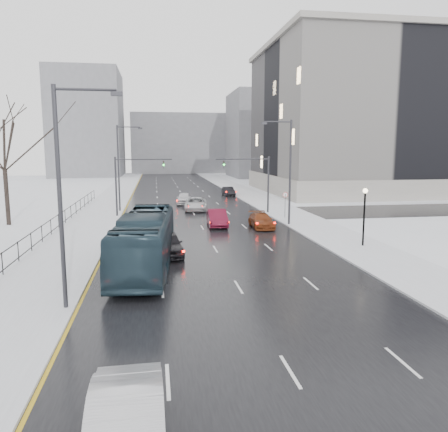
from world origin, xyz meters
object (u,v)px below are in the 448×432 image
bus (145,241)px  sedan_right_distant (228,191)px  sedan_left_near (126,430)px  streetlight_l_far (120,164)px  lamppost_r_mid (364,209)px  no_uturn_sign (285,197)px  streetlight_l_near (65,188)px  sedan_right_cross (196,204)px  mast_signal_left (126,179)px  streetlight_r_mid (288,167)px  sedan_right_near (217,218)px  sedan_right_far (261,221)px  sedan_center_far (184,198)px  mast_signal_right (259,178)px  sedan_center_near (168,244)px  tree_park_e (9,226)px

bus → sedan_right_distant: bearing=78.7°
sedan_left_near → streetlight_l_far: bearing=92.9°
lamppost_r_mid → no_uturn_sign: 14.13m
streetlight_l_near → sedan_right_cross: size_ratio=1.81×
streetlight_l_near → sedan_left_near: (3.13, -10.51, -4.75)m
streetlight_l_near → mast_signal_left: 28.05m
streetlight_r_mid → sedan_left_near: size_ratio=1.98×
streetlight_l_far → streetlight_r_mid: bearing=-36.3°
sedan_right_near → sedan_right_far: bearing=-17.3°
streetlight_l_near → sedan_right_far: (13.61, 19.11, -4.91)m
streetlight_l_far → sedan_right_near: bearing=-49.9°
sedan_center_far → bus: bearing=-91.1°
mast_signal_right → sedan_center_far: bearing=128.6°
bus → sedan_center_near: (1.43, 3.22, -0.91)m
mast_signal_left → bus: size_ratio=0.53×
bus → sedan_right_distant: (12.13, 41.53, -1.04)m
sedan_center_far → sedan_right_far: bearing=-65.4°
sedan_left_near → sedan_right_far: size_ratio=1.09×
bus → sedan_right_near: 15.52m
streetlight_l_near → streetlight_l_far: same height
no_uturn_sign → sedan_right_distant: size_ratio=0.66×
streetlight_r_mid → sedan_center_far: bearing=116.0°
mast_signal_left → sedan_right_distant: mast_signal_left is taller
sedan_right_near → mast_signal_right: bearing=54.4°
tree_park_e → streetlight_l_near: (10.03, -24.00, 5.62)m
no_uturn_sign → sedan_center_near: size_ratio=0.57×
streetlight_l_near → sedan_right_near: streetlight_l_near is taller
streetlight_r_mid → sedan_center_far: streetlight_r_mid is taller
streetlight_l_near → sedan_left_near: streetlight_l_near is taller
sedan_right_distant → bus: bearing=-110.1°
streetlight_l_near → streetlight_l_far: size_ratio=1.00×
sedan_center_near → streetlight_r_mid: bearing=37.8°
sedan_right_cross → sedan_center_far: 6.08m
bus → sedan_center_far: size_ratio=2.68×
lamppost_r_mid → sedan_right_far: bearing=121.4°
streetlight_l_near → sedan_right_far: streetlight_l_near is taller
sedan_left_near → sedan_right_cross: (5.54, 42.30, -0.07)m
streetlight_r_mid → sedan_center_near: 16.31m
bus → sedan_center_near: size_ratio=2.60×
mast_signal_left → lamppost_r_mid: bearing=-44.5°
sedan_left_near → sedan_center_far: bearing=83.3°
tree_park_e → streetlight_l_far: size_ratio=1.35×
streetlight_l_near → no_uturn_sign: (17.37, 24.00, -3.32)m
lamppost_r_mid → sedan_right_far: (-5.56, 9.11, -2.23)m
lamppost_r_mid → sedan_center_near: bearing=-178.6°
sedan_center_near → sedan_center_far: bearing=80.2°
streetlight_l_near → sedan_right_near: size_ratio=2.04×
tree_park_e → streetlight_r_mid: 27.25m
lamppost_r_mid → sedan_left_near: lamppost_r_mid is taller
mast_signal_right → sedan_right_near: bearing=-128.1°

